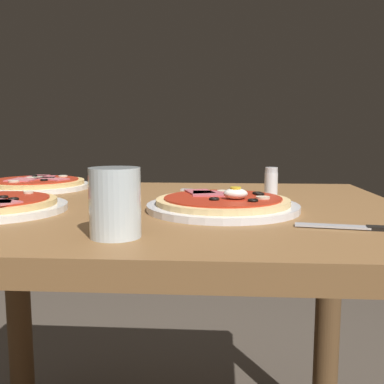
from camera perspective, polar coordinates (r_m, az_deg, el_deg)
dining_table at (r=0.92m, az=-5.51°, el=-9.43°), size 1.02×0.78×0.73m
pizza_foreground at (r=0.82m, az=4.04°, el=-1.55°), size 0.29×0.29×0.05m
pizza_across_right at (r=1.21m, az=-19.72°, el=0.98°), size 0.27×0.27×0.03m
water_glass_near at (r=0.61m, az=-9.94°, el=-1.99°), size 0.07×0.07×0.10m
fork at (r=1.08m, az=1.84°, el=0.14°), size 0.15×0.06×0.00m
knife at (r=0.71m, az=22.36°, el=-4.35°), size 0.20×0.05×0.01m
salt_shaker at (r=1.01m, az=10.27°, el=1.25°), size 0.03×0.03×0.07m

